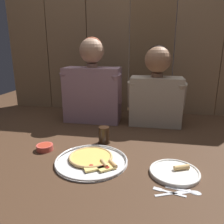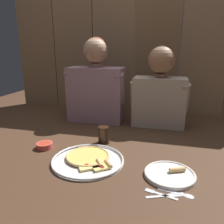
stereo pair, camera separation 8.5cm
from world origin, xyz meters
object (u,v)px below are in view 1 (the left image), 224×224
object	(u,v)px
diner_left	(92,85)
drinking_glass	(104,135)
diner_right	(156,89)
dinner_plate	(175,172)
dipping_bowl	(45,147)
pizza_tray	(92,160)

from	to	relation	value
diner_left	drinking_glass	bearing A→B (deg)	-66.60
diner_left	diner_right	distance (m)	0.47
dinner_plate	drinking_glass	size ratio (longest dim) A/B	2.25
dipping_bowl	diner_left	distance (m)	0.64
diner_left	pizza_tray	bearing A→B (deg)	-75.60
pizza_tray	dipping_bowl	distance (m)	0.30
pizza_tray	dinner_plate	distance (m)	0.40
drinking_glass	diner_left	size ratio (longest dim) A/B	0.16
pizza_tray	diner_right	distance (m)	0.76
dinner_plate	diner_left	world-z (taller)	diner_left
drinking_glass	dinner_plate	bearing A→B (deg)	-35.38
pizza_tray	diner_left	distance (m)	0.72
pizza_tray	diner_right	xyz separation A→B (m)	(0.31, 0.64, 0.26)
dipping_bowl	diner_left	world-z (taller)	diner_left
diner_left	diner_right	world-z (taller)	diner_left
drinking_glass	pizza_tray	bearing A→B (deg)	-92.98
drinking_glass	diner_left	distance (m)	0.50
pizza_tray	dipping_bowl	bearing A→B (deg)	164.87
drinking_glass	dipping_bowl	xyz separation A→B (m)	(-0.30, -0.15, -0.03)
dinner_plate	diner_left	distance (m)	0.93
dinner_plate	diner_right	size ratio (longest dim) A/B	0.40
dinner_plate	dipping_bowl	world-z (taller)	dinner_plate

